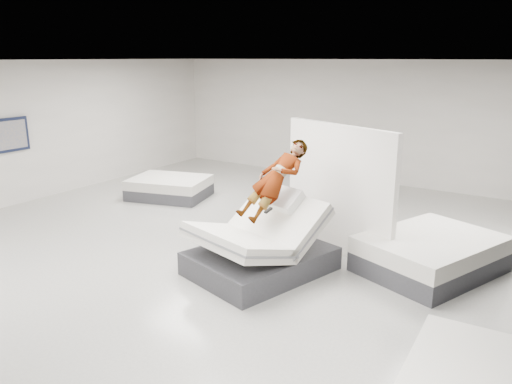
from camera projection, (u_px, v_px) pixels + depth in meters
room at (208, 172)px, 7.44m from camera, size 14.00×14.04×3.20m
hero_bed at (260, 248)px, 7.72m from camera, size 2.05×2.40×1.27m
person at (275, 193)px, 7.70m from camera, size 0.91×1.46×1.33m
remote at (268, 210)px, 7.36m from camera, size 0.09×0.15×0.08m
divider_panel at (338, 190)px, 8.39m from camera, size 2.29×0.99×2.20m
flat_bed_right_far at (431, 254)px, 7.79m from camera, size 2.21×2.50×0.57m
flat_bed_left_far at (170, 188)px, 11.91m from camera, size 2.05×1.74×0.48m
wall_poster at (8, 135)px, 10.94m from camera, size 0.06×0.95×0.75m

